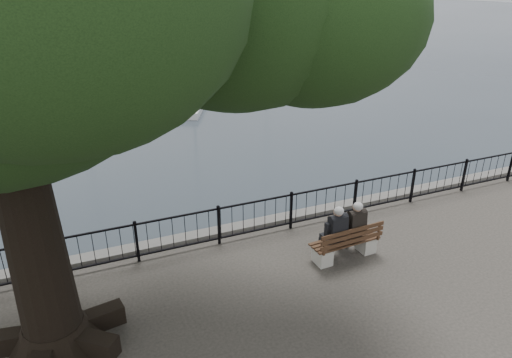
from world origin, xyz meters
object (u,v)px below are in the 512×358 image
bench (346,246)px  person_right (352,229)px  lion_monument (111,25)px  person_left (333,234)px

bench → person_right: size_ratio=1.21×
person_right → lion_monument: lion_monument is taller
person_right → lion_monument: 49.09m
bench → lion_monument: bearing=89.5°
bench → person_right: person_right is taller
person_right → bench: bearing=-152.3°
person_left → lion_monument: lion_monument is taller
person_left → person_right: same height
bench → person_left: size_ratio=1.21×
bench → person_left: (-0.32, 0.08, 0.35)m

